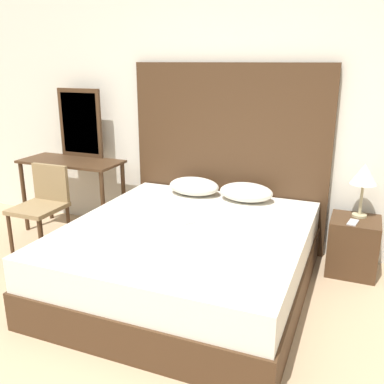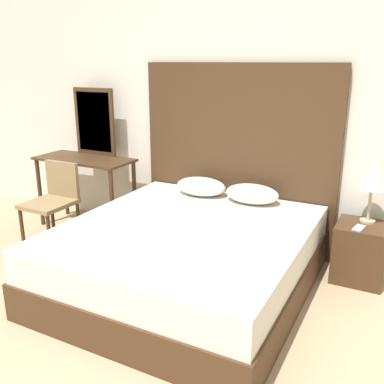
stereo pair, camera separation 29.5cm
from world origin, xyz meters
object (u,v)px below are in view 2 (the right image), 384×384
nightstand (360,252)px  table_lamp (373,180)px  phone_on_bed (185,223)px  vanity_desk (85,170)px  phone_on_nightstand (359,228)px  bed (186,258)px  chair (54,198)px

nightstand → table_lamp: size_ratio=1.05×
phone_on_bed → vanity_desk: (-1.57, 0.65, 0.10)m
phone_on_nightstand → vanity_desk: vanity_desk is taller
phone_on_nightstand → table_lamp: bearing=76.6°
table_lamp → vanity_desk: (-2.85, -0.19, -0.21)m
phone_on_nightstand → vanity_desk: 2.81m
bed → phone_on_bed: size_ratio=12.28×
phone_on_bed → chair: bearing=175.1°
nightstand → vanity_desk: size_ratio=0.45×
bed → vanity_desk: vanity_desk is taller
bed → chair: chair is taller
phone_on_bed → phone_on_nightstand: 1.39m
table_lamp → chair: (-2.80, -0.71, -0.37)m
bed → table_lamp: 1.63m
table_lamp → bed: bearing=-144.7°
table_lamp → chair: bearing=-165.8°
bed → phone_on_nightstand: size_ratio=12.56×
bed → phone_on_nightstand: bed is taller
phone_on_nightstand → bed: bearing=-149.8°
phone_on_bed → vanity_desk: size_ratio=0.15×
vanity_desk → phone_on_nightstand: bearing=0.1°
phone_on_nightstand → nightstand: bearing=77.8°
vanity_desk → chair: bearing=-85.0°
phone_on_nightstand → chair: size_ratio=0.19×
table_lamp → vanity_desk: 2.86m
bed → vanity_desk: bearing=156.7°
phone_on_bed → phone_on_nightstand: (1.23, 0.66, -0.05)m
bed → table_lamp: bearing=35.3°
bed → vanity_desk: 1.79m
phone_on_nightstand → chair: (-2.76, -0.53, -0.01)m
bed → nightstand: size_ratio=4.10×
table_lamp → phone_on_bed: bearing=-146.6°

